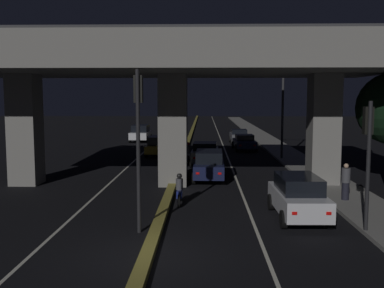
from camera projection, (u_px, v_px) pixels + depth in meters
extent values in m
plane|color=black|center=(148.00, 256.00, 13.53)|extent=(200.00, 200.00, 0.00)
cube|color=beige|center=(155.00, 141.00, 48.43)|extent=(0.12, 126.00, 0.00)
cube|color=beige|center=(222.00, 142.00, 48.24)|extent=(0.12, 126.00, 0.00)
cube|color=olive|center=(188.00, 141.00, 48.32)|extent=(0.42, 126.00, 0.22)
cube|color=gray|center=(279.00, 149.00, 41.13)|extent=(2.62, 126.00, 0.15)
cube|color=gray|center=(25.00, 130.00, 24.46)|extent=(1.50, 1.58, 6.00)
cube|color=gray|center=(323.00, 130.00, 24.03)|extent=(1.50, 1.58, 6.00)
cube|color=gray|center=(173.00, 130.00, 24.24)|extent=(1.50, 1.58, 6.00)
cube|color=gray|center=(173.00, 58.00, 23.85)|extent=(22.87, 10.31, 1.67)
cube|color=#333335|center=(173.00, 33.00, 23.71)|extent=(22.87, 0.40, 0.90)
cylinder|color=black|center=(138.00, 152.00, 15.59)|extent=(0.14, 0.14, 5.72)
cube|color=black|center=(138.00, 89.00, 15.54)|extent=(0.30, 0.28, 0.95)
sphere|color=black|center=(139.00, 81.00, 15.66)|extent=(0.18, 0.18, 0.18)
sphere|color=yellow|center=(139.00, 89.00, 15.69)|extent=(0.18, 0.18, 0.18)
sphere|color=black|center=(139.00, 98.00, 15.72)|extent=(0.18, 0.18, 0.18)
cylinder|color=black|center=(368.00, 169.00, 15.43)|extent=(0.14, 0.14, 4.64)
cube|color=black|center=(368.00, 121.00, 15.44)|extent=(0.30, 0.28, 0.95)
sphere|color=black|center=(367.00, 112.00, 15.56)|extent=(0.18, 0.18, 0.18)
sphere|color=yellow|center=(367.00, 120.00, 15.59)|extent=(0.18, 0.18, 0.18)
sphere|color=black|center=(366.00, 129.00, 15.62)|extent=(0.18, 0.18, 0.18)
cylinder|color=#2D2D30|center=(283.00, 103.00, 33.67)|extent=(0.18, 0.18, 8.67)
cylinder|color=#2D2D30|center=(269.00, 46.00, 33.26)|extent=(2.23, 0.10, 0.10)
ellipsoid|color=#F2B759|center=(254.00, 48.00, 33.30)|extent=(0.56, 0.32, 0.24)
cube|color=silver|center=(298.00, 201.00, 17.62)|extent=(1.78, 4.17, 0.76)
cube|color=black|center=(298.00, 183.00, 17.55)|extent=(1.54, 2.51, 0.61)
cylinder|color=black|center=(271.00, 202.00, 19.02)|extent=(0.21, 0.69, 0.68)
cylinder|color=black|center=(310.00, 202.00, 19.01)|extent=(0.21, 0.69, 0.68)
cylinder|color=black|center=(283.00, 219.00, 16.31)|extent=(0.21, 0.69, 0.68)
cylinder|color=black|center=(329.00, 220.00, 16.29)|extent=(0.21, 0.69, 0.68)
cube|color=red|center=(294.00, 213.00, 15.55)|extent=(0.18, 0.03, 0.11)
cube|color=red|center=(329.00, 213.00, 15.54)|extent=(0.18, 0.03, 0.11)
cube|color=#141938|center=(209.00, 168.00, 25.87)|extent=(1.76, 4.19, 0.73)
cube|color=black|center=(209.00, 156.00, 25.80)|extent=(1.53, 2.52, 0.62)
cylinder|color=black|center=(196.00, 170.00, 27.31)|extent=(0.21, 0.67, 0.67)
cylinder|color=black|center=(223.00, 170.00, 27.23)|extent=(0.21, 0.67, 0.67)
cylinder|color=black|center=(194.00, 178.00, 24.59)|extent=(0.21, 0.67, 0.67)
cylinder|color=black|center=(224.00, 179.00, 24.51)|extent=(0.21, 0.67, 0.67)
cube|color=red|center=(198.00, 173.00, 23.83)|extent=(0.18, 0.03, 0.11)
cube|color=red|center=(220.00, 174.00, 23.77)|extent=(0.18, 0.03, 0.11)
cube|color=gray|center=(205.00, 155.00, 31.63)|extent=(1.98, 4.21, 0.77)
cube|color=black|center=(205.00, 146.00, 31.36)|extent=(1.67, 2.05, 0.50)
cylinder|color=black|center=(194.00, 157.00, 33.09)|extent=(0.23, 0.70, 0.69)
cylinder|color=black|center=(218.00, 158.00, 32.96)|extent=(0.23, 0.70, 0.69)
cylinder|color=black|center=(191.00, 163.00, 30.38)|extent=(0.23, 0.70, 0.69)
cylinder|color=black|center=(217.00, 163.00, 30.26)|extent=(0.23, 0.70, 0.69)
cube|color=red|center=(194.00, 158.00, 29.61)|extent=(0.18, 0.04, 0.11)
cube|color=red|center=(213.00, 158.00, 29.52)|extent=(0.18, 0.04, 0.11)
cube|color=#141938|center=(244.00, 143.00, 40.48)|extent=(1.89, 4.47, 0.59)
cube|color=black|center=(244.00, 137.00, 40.31)|extent=(1.59, 1.82, 0.50)
cylinder|color=black|center=(233.00, 145.00, 41.95)|extent=(0.22, 0.69, 0.68)
cylinder|color=black|center=(251.00, 145.00, 41.96)|extent=(0.22, 0.69, 0.68)
cylinder|color=black|center=(237.00, 148.00, 39.05)|extent=(0.22, 0.69, 0.68)
cylinder|color=black|center=(256.00, 148.00, 39.07)|extent=(0.22, 0.69, 0.68)
cube|color=red|center=(240.00, 145.00, 38.27)|extent=(0.18, 0.04, 0.11)
cube|color=red|center=(255.00, 145.00, 38.28)|extent=(0.18, 0.04, 0.11)
cube|color=#515459|center=(239.00, 137.00, 46.13)|extent=(1.74, 4.25, 0.74)
cube|color=black|center=(239.00, 131.00, 45.96)|extent=(1.53, 1.70, 0.43)
cylinder|color=black|center=(230.00, 139.00, 47.58)|extent=(0.20, 0.63, 0.63)
cylinder|color=black|center=(246.00, 139.00, 47.54)|extent=(0.20, 0.63, 0.63)
cylinder|color=black|center=(232.00, 142.00, 44.79)|extent=(0.20, 0.63, 0.63)
cylinder|color=black|center=(249.00, 142.00, 44.75)|extent=(0.20, 0.63, 0.63)
cube|color=red|center=(235.00, 139.00, 44.02)|extent=(0.18, 0.03, 0.11)
cube|color=red|center=(247.00, 139.00, 43.99)|extent=(0.18, 0.03, 0.11)
cube|color=gold|center=(159.00, 148.00, 36.87)|extent=(1.84, 4.30, 0.60)
cube|color=black|center=(159.00, 140.00, 36.81)|extent=(1.57, 2.60, 0.67)
cylinder|color=black|center=(166.00, 154.00, 35.46)|extent=(0.22, 0.64, 0.63)
cylinder|color=black|center=(146.00, 154.00, 35.57)|extent=(0.22, 0.64, 0.63)
cylinder|color=black|center=(170.00, 150.00, 38.24)|extent=(0.22, 0.64, 0.63)
cylinder|color=black|center=(151.00, 149.00, 38.35)|extent=(0.22, 0.64, 0.63)
cube|color=white|center=(169.00, 146.00, 38.96)|extent=(0.18, 0.04, 0.11)
cube|color=white|center=(155.00, 146.00, 39.04)|extent=(0.18, 0.04, 0.11)
cube|color=silver|center=(141.00, 135.00, 48.41)|extent=(1.90, 4.43, 0.73)
cube|color=black|center=(141.00, 128.00, 48.33)|extent=(1.66, 2.66, 0.72)
cylinder|color=black|center=(147.00, 140.00, 46.96)|extent=(0.21, 0.68, 0.68)
cylinder|color=black|center=(130.00, 140.00, 47.03)|extent=(0.21, 0.68, 0.68)
cylinder|color=black|center=(151.00, 137.00, 49.86)|extent=(0.21, 0.68, 0.68)
cylinder|color=black|center=(135.00, 137.00, 49.92)|extent=(0.21, 0.68, 0.68)
cube|color=white|center=(149.00, 134.00, 50.59)|extent=(0.18, 0.03, 0.11)
cube|color=white|center=(138.00, 134.00, 50.64)|extent=(0.18, 0.03, 0.11)
cylinder|color=black|center=(180.00, 195.00, 20.71)|extent=(0.09, 0.55, 0.55)
cylinder|color=black|center=(179.00, 201.00, 19.48)|extent=(0.11, 0.55, 0.55)
cube|color=navy|center=(179.00, 193.00, 20.07)|extent=(0.26, 0.95, 0.32)
cylinder|color=#3F3F44|center=(179.00, 184.00, 20.03)|extent=(0.33, 0.33, 0.50)
sphere|color=black|center=(179.00, 176.00, 19.99)|extent=(0.24, 0.24, 0.24)
cube|color=red|center=(179.00, 196.00, 19.40)|extent=(0.08, 0.03, 0.08)
cylinder|color=black|center=(185.00, 170.00, 27.47)|extent=(0.12, 0.63, 0.62)
cylinder|color=black|center=(185.00, 174.00, 26.09)|extent=(0.14, 0.63, 0.62)
cube|color=black|center=(185.00, 168.00, 26.76)|extent=(0.30, 1.07, 0.32)
cylinder|color=beige|center=(185.00, 162.00, 26.72)|extent=(0.34, 0.34, 0.47)
sphere|color=#B21919|center=(185.00, 156.00, 26.68)|extent=(0.24, 0.24, 0.24)
cube|color=red|center=(185.00, 171.00, 26.01)|extent=(0.08, 0.03, 0.08)
cylinder|color=black|center=(188.00, 157.00, 33.45)|extent=(0.11, 0.58, 0.58)
cylinder|color=black|center=(188.00, 160.00, 32.26)|extent=(0.13, 0.58, 0.58)
cube|color=silver|center=(188.00, 156.00, 32.83)|extent=(0.28, 0.92, 0.32)
cylinder|color=#3F3F44|center=(188.00, 149.00, 32.78)|extent=(0.33, 0.33, 0.59)
sphere|color=#B21919|center=(188.00, 144.00, 32.74)|extent=(0.24, 0.24, 0.24)
cube|color=red|center=(188.00, 157.00, 32.19)|extent=(0.08, 0.03, 0.08)
cylinder|color=black|center=(345.00, 191.00, 20.25)|extent=(0.34, 0.34, 0.79)
cylinder|color=#3F3F44|center=(346.00, 175.00, 20.17)|extent=(0.40, 0.40, 0.66)
sphere|color=tan|center=(346.00, 166.00, 20.13)|extent=(0.21, 0.21, 0.21)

